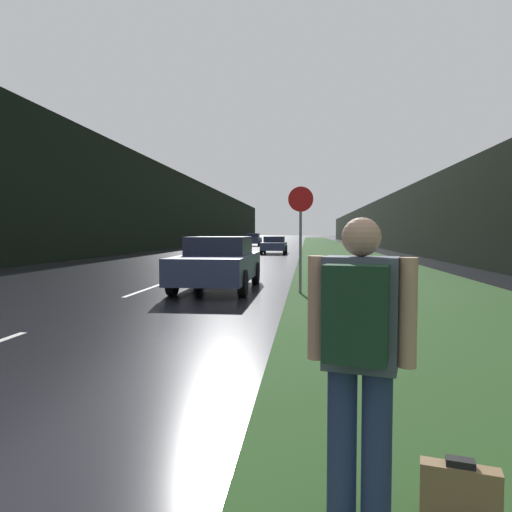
{
  "coord_description": "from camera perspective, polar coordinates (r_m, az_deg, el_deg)",
  "views": [
    {
      "loc": [
        4.5,
        0.33,
        1.6
      ],
      "look_at": [
        2.89,
        14.83,
        0.85
      ],
      "focal_mm": 32.0,
      "sensor_mm": 36.0,
      "label": 1
    }
  ],
  "objects": [
    {
      "name": "treeline_near_side",
      "position": [
        50.41,
        16.12,
        3.9
      ],
      "size": [
        2.0,
        140.0,
        5.12
      ],
      "primitive_type": "cube",
      "color": "black",
      "rests_on": "ground_plane"
    },
    {
      "name": "car_passing_near",
      "position": [
        12.98,
        -4.71,
        -0.81
      ],
      "size": [
        2.01,
        4.65,
        1.49
      ],
      "rotation": [
        0.0,
        0.0,
        3.14
      ],
      "color": "#2D3856",
      "rests_on": "ground_plane"
    },
    {
      "name": "hitchhiker_with_backpack",
      "position": [
        2.56,
        12.78,
        -11.41
      ],
      "size": [
        0.57,
        0.47,
        1.68
      ],
      "rotation": [
        0.0,
        0.0,
        -0.23
      ],
      "color": "navy",
      "rests_on": "ground_plane"
    },
    {
      "name": "car_oncoming",
      "position": [
        55.3,
        -0.42,
        2.07
      ],
      "size": [
        1.94,
        4.31,
        1.54
      ],
      "color": "#2D3856",
      "rests_on": "ground_plane"
    },
    {
      "name": "treeline_far_side",
      "position": [
        51.81,
        -10.0,
        5.57
      ],
      "size": [
        2.0,
        140.0,
        8.08
      ],
      "primitive_type": "cube",
      "color": "black",
      "rests_on": "ground_plane"
    },
    {
      "name": "suitcase",
      "position": [
        3.04,
        24.11,
        -25.46
      ],
      "size": [
        0.43,
        0.2,
        0.36
      ],
      "rotation": [
        0.0,
        0.0,
        -0.23
      ],
      "color": "olive",
      "rests_on": "ground_plane"
    },
    {
      "name": "grass_verge",
      "position": [
        39.78,
        9.98,
        0.59
      ],
      "size": [
        6.0,
        240.0,
        0.02
      ],
      "primitive_type": "cube",
      "color": "#26471E",
      "rests_on": "ground_plane"
    },
    {
      "name": "stop_sign",
      "position": [
        11.93,
        5.59,
        3.39
      ],
      "size": [
        0.65,
        0.07,
        2.8
      ],
      "color": "slate",
      "rests_on": "ground_plane"
    },
    {
      "name": "lane_stripe_c",
      "position": [
        13.16,
        -13.73,
        -4.12
      ],
      "size": [
        0.12,
        3.0,
        0.01
      ],
      "primitive_type": "cube",
      "color": "silver",
      "rests_on": "ground_plane"
    },
    {
      "name": "lane_stripe_d",
      "position": [
        19.85,
        -6.78,
        -1.71
      ],
      "size": [
        0.12,
        3.0,
        0.01
      ],
      "primitive_type": "cube",
      "color": "silver",
      "rests_on": "ground_plane"
    },
    {
      "name": "car_passing_far",
      "position": [
        35.15,
        2.29,
        1.41
      ],
      "size": [
        1.91,
        4.29,
        1.32
      ],
      "rotation": [
        0.0,
        0.0,
        3.14
      ],
      "color": "#2D3856",
      "rests_on": "ground_plane"
    },
    {
      "name": "lane_stripe_e",
      "position": [
        26.69,
        -3.37,
        -0.51
      ],
      "size": [
        0.12,
        3.0,
        0.01
      ],
      "primitive_type": "cube",
      "color": "silver",
      "rests_on": "ground_plane"
    }
  ]
}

